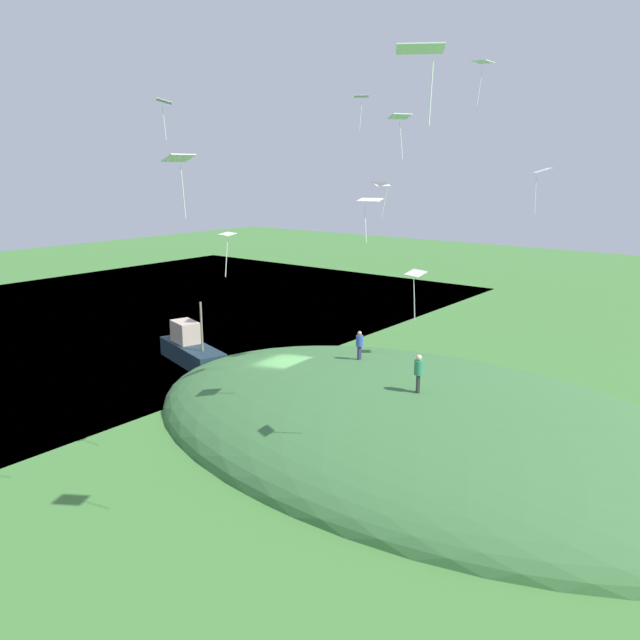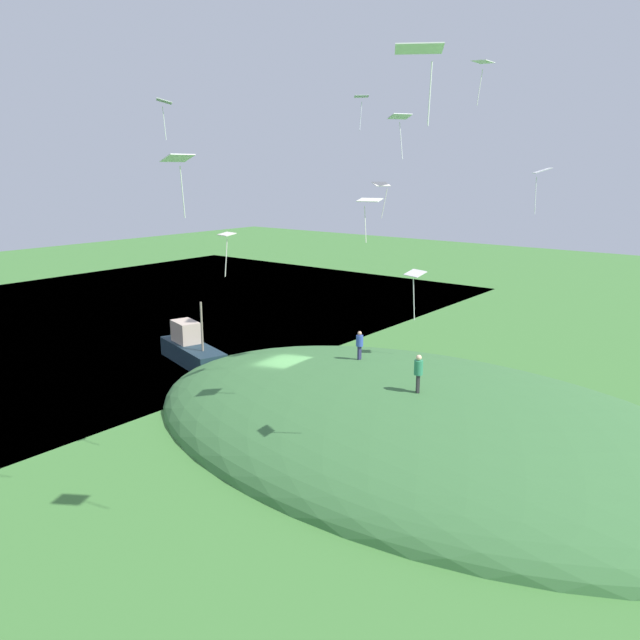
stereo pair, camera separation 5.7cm
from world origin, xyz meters
name	(u,v)px [view 2 (the right image)]	position (x,y,z in m)	size (l,w,h in m)	color
ground_plane	(283,399)	(0.00, 0.00, 0.00)	(160.00, 160.00, 0.00)	#3F7534
lake_water	(42,330)	(-26.87, 0.00, -0.20)	(45.62, 80.00, 0.40)	#366382
grass_hill	(421,432)	(8.59, 0.74, 0.00)	(31.95, 19.93, 5.49)	#3A6D39
boat_on_lake	(191,349)	(-9.48, 1.32, 0.92)	(6.97, 3.72, 4.54)	#192C37
person_walking_path	(418,369)	(9.16, -0.84, 3.86)	(0.58, 0.58, 1.83)	#2F2F30
person_with_child	(360,342)	(3.86, 2.06, 3.61)	(0.44, 0.44, 1.61)	#2A2B52
kite_0	(542,172)	(11.64, 6.34, 12.68)	(1.26, 1.40, 2.27)	white
kite_1	(420,51)	(14.23, -10.62, 15.65)	(1.44, 1.33, 1.90)	white
kite_2	(483,64)	(9.12, 4.32, 17.69)	(0.77, 1.09, 1.96)	white
kite_3	(415,277)	(11.32, -5.29, 8.97)	(0.86, 0.71, 1.87)	white
kite_4	(227,238)	(4.54, -8.23, 10.20)	(0.75, 0.59, 1.72)	silver
kite_5	(178,162)	(6.92, -12.38, 13.04)	(0.68, 0.95, 1.97)	white
kite_6	(400,119)	(7.10, 0.31, 15.05)	(1.06, 1.16, 1.99)	white
kite_7	(369,202)	(7.64, -2.89, 11.47)	(1.11, 0.88, 1.85)	white
kite_8	(361,98)	(1.89, 4.74, 16.68)	(1.31, 1.38, 1.84)	white
kite_9	(381,186)	(4.45, 3.01, 11.97)	(0.91, 1.03, 1.90)	silver
kite_10	(164,103)	(-1.59, -6.05, 15.77)	(1.22, 1.16, 1.82)	silver
mooring_post	(271,362)	(-4.05, 3.40, 0.59)	(0.14, 0.14, 1.18)	brown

